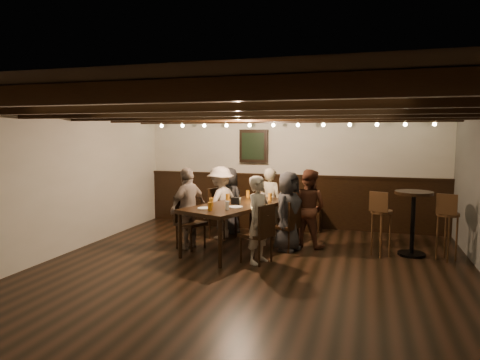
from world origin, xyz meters
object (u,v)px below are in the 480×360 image
(chair_right_far, at_px, (257,245))
(person_bench_right, at_px, (308,208))
(person_left_far, at_px, (188,208))
(high_top_table, at_px, (413,214))
(bar_stool_right, at_px, (447,236))
(chair_left_near, at_px, (222,223))
(person_right_far, at_px, (259,220))
(person_right_near, at_px, (288,211))
(dining_table, at_px, (238,208))
(chair_left_far, at_px, (190,232))
(person_bench_centre, at_px, (270,203))
(person_bench_left, at_px, (229,200))
(chair_right_near, at_px, (286,235))
(person_left_near, at_px, (221,202))
(bar_stool_left, at_px, (381,232))

(chair_right_far, xyz_separation_m, person_bench_right, (0.63, 1.21, 0.41))
(person_bench_right, distance_m, person_left_far, 2.13)
(high_top_table, bearing_deg, bar_stool_right, -17.37)
(chair_left_near, height_order, person_right_far, person_right_far)
(high_top_table, bearing_deg, person_right_near, -171.96)
(dining_table, relative_size, chair_left_near, 2.41)
(chair_left_far, distance_m, person_bench_centre, 1.71)
(chair_left_far, xyz_separation_m, person_bench_right, (1.98, 0.72, 0.41))
(dining_table, xyz_separation_m, person_bench_left, (-0.54, 1.15, -0.07))
(chair_left_near, relative_size, chair_right_near, 1.11)
(chair_right_far, bearing_deg, person_right_far, -90.00)
(person_left_near, bearing_deg, person_bench_centre, 128.66)
(dining_table, xyz_separation_m, person_right_near, (0.86, 0.17, -0.05))
(chair_right_far, xyz_separation_m, bar_stool_right, (2.87, 0.97, 0.12))
(person_bench_left, bearing_deg, person_left_near, 108.43)
(chair_left_near, xyz_separation_m, bar_stool_left, (2.92, -0.41, 0.11))
(chair_right_far, relative_size, bar_stool_right, 0.86)
(person_bench_left, height_order, person_bench_right, person_bench_right)
(bar_stool_left, xyz_separation_m, bar_stool_right, (1.00, 0.05, 0.00))
(chair_left_near, relative_size, bar_stool_right, 0.89)
(chair_left_near, height_order, person_bench_centre, person_bench_centre)
(person_left_far, bearing_deg, person_right_near, 120.96)
(chair_right_near, distance_m, high_top_table, 2.13)
(person_bench_right, relative_size, bar_stool_left, 1.28)
(person_bench_left, height_order, bar_stool_left, person_bench_left)
(chair_right_far, height_order, person_right_near, person_right_near)
(person_right_near, bearing_deg, bar_stool_left, -67.24)
(person_right_far, bearing_deg, person_bench_left, 50.71)
(chair_right_far, bearing_deg, chair_left_far, 90.00)
(dining_table, bearing_deg, chair_right_near, 32.06)
(person_bench_centre, bearing_deg, bar_stool_right, -173.02)
(dining_table, xyz_separation_m, high_top_table, (2.89, 0.46, -0.03))
(person_right_near, height_order, high_top_table, person_right_near)
(chair_left_near, relative_size, chair_left_far, 1.04)
(person_left_far, height_order, bar_stool_left, person_left_far)
(dining_table, bearing_deg, person_bench_left, 135.00)
(chair_left_far, distance_m, chair_right_near, 1.70)
(chair_right_far, bearing_deg, person_left_far, 90.00)
(chair_left_far, xyz_separation_m, bar_stool_left, (3.22, 0.43, 0.12))
(person_bench_centre, relative_size, person_left_far, 0.96)
(person_bench_right, relative_size, bar_stool_right, 1.28)
(person_bench_centre, xyz_separation_m, person_right_near, (0.50, -0.82, 0.00))
(person_left_near, height_order, bar_stool_left, person_left_near)
(chair_left_far, distance_m, person_bench_left, 1.41)
(dining_table, bearing_deg, bar_stool_left, 25.74)
(person_bench_right, xyz_separation_m, high_top_table, (1.74, -0.09, 0.01))
(dining_table, distance_m, person_right_near, 0.88)
(chair_right_far, bearing_deg, person_right_near, -1.93)
(person_bench_centre, bearing_deg, person_right_far, 116.57)
(person_left_near, xyz_separation_m, person_right_near, (1.41, -0.51, -0.01))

